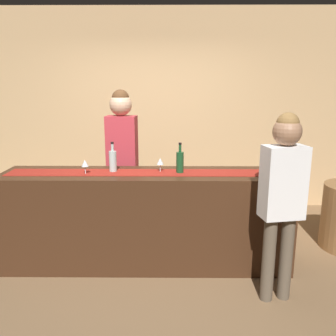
{
  "coord_description": "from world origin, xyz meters",
  "views": [
    {
      "loc": [
        0.25,
        -3.38,
        1.83
      ],
      "look_at": [
        0.22,
        0.0,
        1.03
      ],
      "focal_mm": 37.6,
      "sensor_mm": 36.0,
      "label": 1
    }
  ],
  "objects_px": {
    "wine_bottle_green": "(180,162)",
    "wine_bottle_clear": "(113,161)",
    "wine_glass_mid_counter": "(160,162)",
    "wine_glass_near_customer": "(85,164)",
    "customer_sipping": "(283,190)",
    "bartender": "(122,149)"
  },
  "relations": [
    {
      "from": "bartender",
      "to": "wine_glass_near_customer",
      "type": "bearing_deg",
      "value": 71.74
    },
    {
      "from": "wine_bottle_green",
      "to": "bartender",
      "type": "bearing_deg",
      "value": 138.17
    },
    {
      "from": "customer_sipping",
      "to": "bartender",
      "type": "bearing_deg",
      "value": 130.84
    },
    {
      "from": "wine_bottle_clear",
      "to": "wine_glass_mid_counter",
      "type": "height_order",
      "value": "wine_bottle_clear"
    },
    {
      "from": "wine_bottle_green",
      "to": "wine_glass_near_customer",
      "type": "distance_m",
      "value": 0.93
    },
    {
      "from": "bartender",
      "to": "customer_sipping",
      "type": "height_order",
      "value": "bartender"
    },
    {
      "from": "bartender",
      "to": "customer_sipping",
      "type": "xyz_separation_m",
      "value": [
        1.47,
        -1.2,
        -0.12
      ]
    },
    {
      "from": "wine_bottle_clear",
      "to": "wine_glass_mid_counter",
      "type": "relative_size",
      "value": 2.1
    },
    {
      "from": "wine_glass_near_customer",
      "to": "customer_sipping",
      "type": "distance_m",
      "value": 1.84
    },
    {
      "from": "wine_bottle_clear",
      "to": "bartender",
      "type": "height_order",
      "value": "bartender"
    },
    {
      "from": "wine_bottle_green",
      "to": "customer_sipping",
      "type": "bearing_deg",
      "value": -36.97
    },
    {
      "from": "wine_glass_mid_counter",
      "to": "bartender",
      "type": "bearing_deg",
      "value": 129.56
    },
    {
      "from": "wine_glass_mid_counter",
      "to": "customer_sipping",
      "type": "relative_size",
      "value": 0.09
    },
    {
      "from": "wine_bottle_green",
      "to": "wine_bottle_clear",
      "type": "height_order",
      "value": "same"
    },
    {
      "from": "wine_glass_mid_counter",
      "to": "wine_bottle_clear",
      "type": "bearing_deg",
      "value": 178.8
    },
    {
      "from": "wine_glass_mid_counter",
      "to": "bartender",
      "type": "height_order",
      "value": "bartender"
    },
    {
      "from": "wine_bottle_green",
      "to": "wine_bottle_clear",
      "type": "relative_size",
      "value": 1.0
    },
    {
      "from": "wine_bottle_clear",
      "to": "wine_glass_mid_counter",
      "type": "bearing_deg",
      "value": -1.2
    },
    {
      "from": "wine_bottle_clear",
      "to": "customer_sipping",
      "type": "height_order",
      "value": "customer_sipping"
    },
    {
      "from": "wine_glass_near_customer",
      "to": "bartender",
      "type": "relative_size",
      "value": 0.08
    },
    {
      "from": "wine_bottle_clear",
      "to": "customer_sipping",
      "type": "bearing_deg",
      "value": -23.93
    },
    {
      "from": "wine_glass_near_customer",
      "to": "wine_glass_mid_counter",
      "type": "height_order",
      "value": "same"
    }
  ]
}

